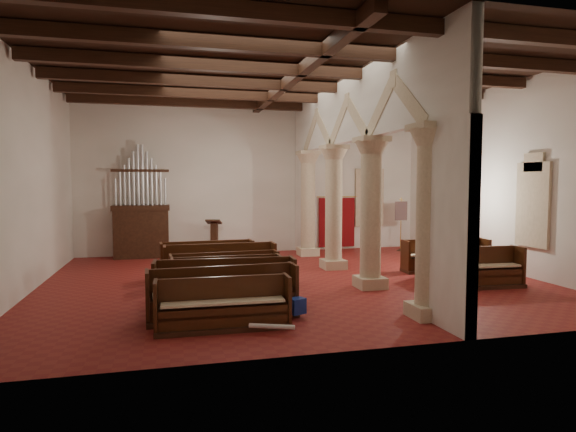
% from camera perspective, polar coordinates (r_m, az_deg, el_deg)
% --- Properties ---
extents(floor, '(14.00, 14.00, 0.00)m').
position_cam_1_polar(floor, '(14.21, 0.50, -7.60)').
color(floor, maroon).
rests_on(floor, ground).
extents(ceiling, '(14.00, 14.00, 0.00)m').
position_cam_1_polar(ceiling, '(14.27, 0.51, 16.72)').
color(ceiling, black).
rests_on(ceiling, wall_back).
extents(wall_back, '(14.00, 0.02, 6.00)m').
position_cam_1_polar(wall_back, '(19.79, -3.86, 4.40)').
color(wall_back, white).
rests_on(wall_back, floor).
extents(wall_front, '(14.00, 0.02, 6.00)m').
position_cam_1_polar(wall_front, '(8.25, 11.02, 4.92)').
color(wall_front, white).
rests_on(wall_front, floor).
extents(wall_left, '(0.02, 12.00, 6.00)m').
position_cam_1_polar(wall_left, '(13.93, -28.68, 4.10)').
color(wall_left, white).
rests_on(wall_left, floor).
extents(wall_right, '(0.02, 12.00, 6.00)m').
position_cam_1_polar(wall_right, '(17.08, 23.95, 4.14)').
color(wall_right, white).
rests_on(wall_right, floor).
extents(ceiling_beams, '(13.80, 11.80, 0.30)m').
position_cam_1_polar(ceiling_beams, '(14.24, 0.51, 16.01)').
color(ceiling_beams, '#3D2213').
rests_on(ceiling_beams, wall_back).
extents(arcade, '(0.90, 11.90, 6.00)m').
position_cam_1_polar(arcade, '(14.50, 7.46, 6.76)').
color(arcade, beige).
rests_on(arcade, floor).
extents(window_right_a, '(0.03, 1.00, 2.20)m').
position_cam_1_polar(window_right_a, '(15.92, 27.13, 1.19)').
color(window_right_a, '#327153').
rests_on(window_right_a, wall_right).
extents(window_right_b, '(0.03, 1.00, 2.20)m').
position_cam_1_polar(window_right_b, '(19.11, 19.23, 1.81)').
color(window_right_b, '#327153').
rests_on(window_right_b, wall_right).
extents(window_back, '(1.00, 0.03, 2.20)m').
position_cam_1_polar(window_back, '(21.24, 9.57, 2.17)').
color(window_back, '#327153').
rests_on(window_back, wall_back).
extents(pipe_organ, '(2.10, 0.85, 4.40)m').
position_cam_1_polar(pipe_organ, '(19.07, -16.99, -0.65)').
color(pipe_organ, '#3D2213').
rests_on(pipe_organ, floor).
extents(lectern, '(0.69, 0.73, 1.43)m').
position_cam_1_polar(lectern, '(19.18, -8.71, -2.83)').
color(lectern, '#371B11').
rests_on(lectern, floor).
extents(dossal_curtain, '(1.80, 0.07, 2.17)m').
position_cam_1_polar(dossal_curtain, '(20.69, 5.80, -0.71)').
color(dossal_curtain, maroon).
rests_on(dossal_curtain, floor).
extents(processional_banner, '(0.50, 0.64, 2.23)m').
position_cam_1_polar(processional_banner, '(20.63, 13.22, -1.89)').
color(processional_banner, '#3D2213').
rests_on(processional_banner, floor).
extents(hymnal_box_a, '(0.41, 0.38, 0.33)m').
position_cam_1_polar(hymnal_box_a, '(10.30, 1.03, -10.59)').
color(hymnal_box_a, navy).
rests_on(hymnal_box_a, floor).
extents(hymnal_box_b, '(0.45, 0.42, 0.36)m').
position_cam_1_polar(hymnal_box_b, '(11.41, -2.12, -9.05)').
color(hymnal_box_b, navy).
rests_on(hymnal_box_b, floor).
extents(hymnal_box_c, '(0.34, 0.28, 0.31)m').
position_cam_1_polar(hymnal_box_c, '(12.63, -2.69, -7.90)').
color(hymnal_box_c, navy).
rests_on(hymnal_box_c, floor).
extents(tube_heater_a, '(0.84, 0.41, 0.09)m').
position_cam_1_polar(tube_heater_a, '(9.26, -1.93, -12.94)').
color(tube_heater_a, silver).
rests_on(tube_heater_a, floor).
extents(tube_heater_b, '(1.07, 0.19, 0.11)m').
position_cam_1_polar(tube_heater_b, '(10.60, -9.24, -10.79)').
color(tube_heater_b, white).
rests_on(tube_heater_b, floor).
extents(nave_pew_0, '(2.63, 0.71, 1.01)m').
position_cam_1_polar(nave_pew_0, '(9.63, -7.65, -11.24)').
color(nave_pew_0, '#3D2213').
rests_on(nave_pew_0, floor).
extents(nave_pew_1, '(3.17, 0.87, 1.09)m').
position_cam_1_polar(nave_pew_1, '(10.35, -7.65, -10.01)').
color(nave_pew_1, '#3D2213').
rests_on(nave_pew_1, floor).
extents(nave_pew_2, '(3.21, 0.94, 1.13)m').
position_cam_1_polar(nave_pew_2, '(11.09, -7.42, -8.99)').
color(nave_pew_2, '#3D2213').
rests_on(nave_pew_2, floor).
extents(nave_pew_3, '(2.72, 0.70, 1.03)m').
position_cam_1_polar(nave_pew_3, '(12.11, -7.22, -8.03)').
color(nave_pew_3, '#3D2213').
rests_on(nave_pew_3, floor).
extents(nave_pew_4, '(2.93, 0.82, 0.98)m').
position_cam_1_polar(nave_pew_4, '(13.08, -7.48, -7.20)').
color(nave_pew_4, '#3D2213').
rests_on(nave_pew_4, floor).
extents(nave_pew_5, '(3.16, 0.81, 1.11)m').
position_cam_1_polar(nave_pew_5, '(13.85, -8.00, -6.39)').
color(nave_pew_5, '#3D2213').
rests_on(nave_pew_5, floor).
extents(nave_pew_6, '(2.79, 0.89, 1.09)m').
position_cam_1_polar(nave_pew_6, '(14.72, -9.50, -5.81)').
color(nave_pew_6, '#3D2213').
rests_on(nave_pew_6, floor).
extents(aisle_pew_0, '(2.04, 0.85, 1.10)m').
position_cam_1_polar(aisle_pew_0, '(14.29, 22.43, -6.32)').
color(aisle_pew_0, '#3D2213').
rests_on(aisle_pew_0, floor).
extents(aisle_pew_1, '(1.98, 0.89, 1.15)m').
position_cam_1_polar(aisle_pew_1, '(15.45, 19.28, -5.41)').
color(aisle_pew_1, '#3D2213').
rests_on(aisle_pew_1, floor).
extents(aisle_pew_2, '(1.76, 0.74, 1.03)m').
position_cam_1_polar(aisle_pew_2, '(16.11, 16.44, -5.12)').
color(aisle_pew_2, '#3D2213').
rests_on(aisle_pew_2, floor).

